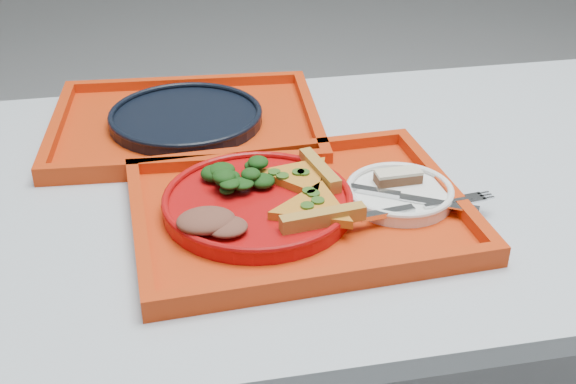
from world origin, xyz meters
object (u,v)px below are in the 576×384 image
(tray_main, at_px, (298,214))
(dessert_bar, at_px, (398,176))
(tray_far, at_px, (187,126))
(navy_plate, at_px, (186,119))
(dinner_plate, at_px, (258,205))

(tray_main, bearing_deg, dessert_bar, 6.67)
(tray_main, distance_m, dessert_bar, 0.16)
(tray_far, height_order, navy_plate, navy_plate)
(tray_far, distance_m, dessert_bar, 0.40)
(tray_far, relative_size, dessert_bar, 6.74)
(tray_main, height_order, tray_far, same)
(dinner_plate, xyz_separation_m, dessert_bar, (0.21, 0.01, 0.01))
(tray_main, distance_m, tray_far, 0.34)
(tray_main, xyz_separation_m, tray_far, (-0.13, 0.31, 0.00))
(tray_far, bearing_deg, dessert_bar, -41.50)
(tray_far, relative_size, navy_plate, 1.73)
(dinner_plate, bearing_deg, dessert_bar, 4.09)
(tray_far, xyz_separation_m, dessert_bar, (0.28, -0.29, 0.03))
(dinner_plate, bearing_deg, tray_far, 104.16)
(tray_far, xyz_separation_m, navy_plate, (0.00, 0.00, 0.01))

